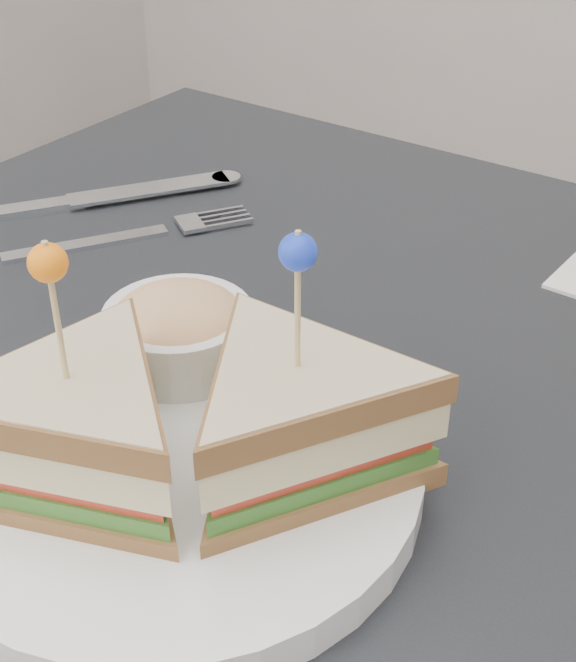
{
  "coord_description": "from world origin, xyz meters",
  "views": [
    {
      "loc": [
        0.25,
        -0.33,
        1.07
      ],
      "look_at": [
        0.01,
        0.01,
        0.8
      ],
      "focal_mm": 50.0,
      "sensor_mm": 36.0,
      "label": 1
    }
  ],
  "objects": [
    {
      "name": "cutlery_fork",
      "position": [
        -0.2,
        0.12,
        0.75
      ],
      "size": [
        0.12,
        0.17,
        0.01
      ],
      "rotation": [
        0.0,
        0.0,
        -0.57
      ],
      "color": "silver",
      "rests_on": "table"
    },
    {
      "name": "cutlery_knife",
      "position": [
        -0.28,
        0.13,
        0.75
      ],
      "size": [
        0.15,
        0.21,
        0.01
      ],
      "rotation": [
        0.0,
        0.0,
        -0.59
      ],
      "color": "white",
      "rests_on": "table"
    },
    {
      "name": "plate_meal",
      "position": [
        0.01,
        -0.08,
        0.79
      ],
      "size": [
        0.3,
        0.29,
        0.15
      ],
      "rotation": [
        0.0,
        0.0,
        -0.18
      ],
      "color": "white",
      "rests_on": "table"
    },
    {
      "name": "table",
      "position": [
        0.0,
        0.0,
        0.67
      ],
      "size": [
        0.8,
        0.8,
        0.75
      ],
      "color": "black",
      "rests_on": "ground"
    }
  ]
}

